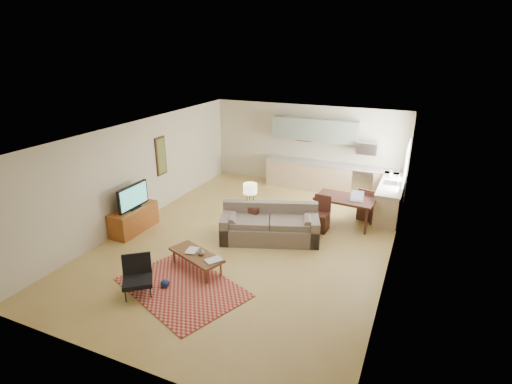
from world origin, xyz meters
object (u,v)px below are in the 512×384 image
at_px(coffee_table, 197,262).
at_px(console_table, 250,218).
at_px(armchair, 137,277).
at_px(tv_credenza, 134,219).
at_px(sofa, 270,224).
at_px(dining_table, 344,211).

height_order(coffee_table, console_table, console_table).
relative_size(coffee_table, console_table, 1.80).
relative_size(armchair, tv_credenza, 0.54).
xyz_separation_m(sofa, console_table, (-0.65, 0.27, -0.07)).
bearing_deg(console_table, coffee_table, -87.61).
xyz_separation_m(sofa, tv_credenza, (-3.39, -0.93, -0.11)).
bearing_deg(console_table, armchair, -94.83).
xyz_separation_m(armchair, console_table, (0.83, 3.40, -0.00)).
bearing_deg(dining_table, armchair, -117.07).
xyz_separation_m(console_table, dining_table, (2.13, 1.35, 0.02)).
relative_size(coffee_table, armchair, 1.78).
height_order(coffee_table, armchair, armchair).
height_order(sofa, tv_credenza, sofa).
relative_size(console_table, dining_table, 0.48).
bearing_deg(armchair, coffee_table, 26.10).
bearing_deg(tv_credenza, dining_table, 27.67).
bearing_deg(coffee_table, console_table, 104.25).
height_order(tv_credenza, dining_table, dining_table).
relative_size(sofa, dining_table, 1.63).
height_order(console_table, dining_table, dining_table).
xyz_separation_m(armchair, tv_credenza, (-1.91, 2.20, -0.05)).
bearing_deg(armchair, dining_table, 20.06).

